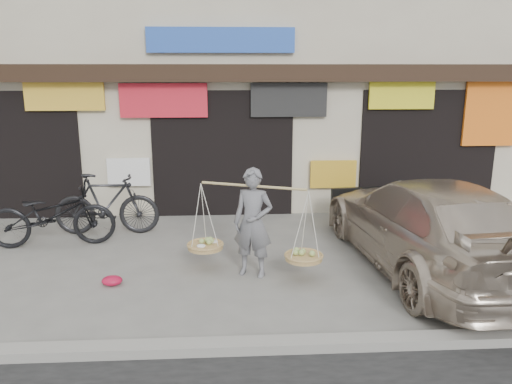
{
  "coord_description": "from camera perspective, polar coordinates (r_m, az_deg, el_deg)",
  "views": [
    {
      "loc": [
        0.11,
        -7.11,
        3.15
      ],
      "look_at": [
        0.57,
        0.9,
        1.15
      ],
      "focal_mm": 35.0,
      "sensor_mm": 36.0,
      "label": 1
    }
  ],
  "objects": [
    {
      "name": "bike_1",
      "position": [
        10.03,
        -16.7,
        -1.33
      ],
      "size": [
        2.01,
        0.58,
        1.2
      ],
      "primitive_type": "imported",
      "rotation": [
        0.0,
        0.0,
        1.56
      ],
      "color": "black",
      "rests_on": "ground"
    },
    {
      "name": "red_bag",
      "position": [
        7.85,
        -16.13,
        -9.7
      ],
      "size": [
        0.31,
        0.25,
        0.14
      ],
      "primitive_type": "ellipsoid",
      "color": "#B81135",
      "rests_on": "ground"
    },
    {
      "name": "suv",
      "position": [
        8.42,
        19.02,
        -3.48
      ],
      "size": [
        2.53,
        5.24,
        1.47
      ],
      "rotation": [
        0.0,
        0.0,
        3.24
      ],
      "color": "#C0AF9B",
      "rests_on": "ground"
    },
    {
      "name": "kerb",
      "position": [
        5.98,
        -4.02,
        -17.21
      ],
      "size": [
        70.0,
        0.25,
        0.12
      ],
      "primitive_type": "cube",
      "color": "gray",
      "rests_on": "ground"
    },
    {
      "name": "ground",
      "position": [
        7.78,
        -3.85,
        -9.94
      ],
      "size": [
        70.0,
        70.0,
        0.0
      ],
      "primitive_type": "plane",
      "color": "gray",
      "rests_on": "ground"
    },
    {
      "name": "shophouse_block",
      "position": [
        13.53,
        -3.88,
        15.23
      ],
      "size": [
        14.0,
        6.32,
        7.0
      ],
      "color": "beige",
      "rests_on": "ground"
    },
    {
      "name": "street_vendor",
      "position": [
        7.66,
        -0.34,
        -3.99
      ],
      "size": [
        2.06,
        1.12,
        1.7
      ],
      "rotation": [
        0.0,
        0.0,
        -0.36
      ],
      "color": "slate",
      "rests_on": "ground"
    },
    {
      "name": "bike_0",
      "position": [
        9.7,
        -22.35,
        -2.43
      ],
      "size": [
        2.3,
        1.03,
        1.17
      ],
      "primitive_type": "imported",
      "rotation": [
        0.0,
        0.0,
        1.69
      ],
      "color": "black",
      "rests_on": "ground"
    }
  ]
}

